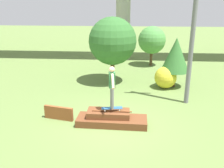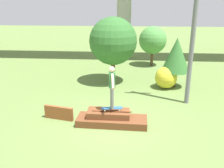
{
  "view_description": "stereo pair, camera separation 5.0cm",
  "coord_description": "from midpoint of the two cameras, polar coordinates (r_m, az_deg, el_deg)",
  "views": [
    {
      "loc": [
        0.65,
        -8.51,
        4.43
      ],
      "look_at": [
        0.0,
        0.05,
        1.59
      ],
      "focal_mm": 40.0,
      "sensor_mm": 36.0,
      "label": 1
    },
    {
      "loc": [
        0.7,
        -8.5,
        4.43
      ],
      "look_at": [
        0.0,
        0.05,
        1.59
      ],
      "focal_mm": 40.0,
      "sensor_mm": 36.0,
      "label": 2
    }
  ],
  "objects": [
    {
      "name": "tree_mid_back",
      "position": [
        13.63,
        14.26,
        6.46
      ],
      "size": [
        1.5,
        1.5,
        2.67
      ],
      "color": "#4C3823",
      "rests_on": "ground_plane"
    },
    {
      "name": "ground_plane",
      "position": [
        9.61,
        -0.18,
        -9.15
      ],
      "size": [
        80.0,
        80.0,
        0.0
      ],
      "primitive_type": "plane",
      "color": "olive"
    },
    {
      "name": "utility_pole",
      "position": [
        11.22,
        18.13,
        13.76
      ],
      "size": [
        1.3,
        0.2,
        7.18
      ],
      "color": "slate",
      "rests_on": "ground_plane"
    },
    {
      "name": "tree_behind_left",
      "position": [
        13.9,
        0.01,
        9.76
      ],
      "size": [
        2.64,
        2.64,
        3.69
      ],
      "color": "brown",
      "rests_on": "ground_plane"
    },
    {
      "name": "skateboard",
      "position": [
        9.38,
        -0.15,
        -5.54
      ],
      "size": [
        0.81,
        0.34,
        0.09
      ],
      "color": "#23517F",
      "rests_on": "scrap_pile"
    },
    {
      "name": "scrap_plank_loose",
      "position": [
        10.09,
        -12.24,
        -6.51
      ],
      "size": [
        1.2,
        0.38,
        0.54
      ],
      "color": "brown",
      "rests_on": "ground_plane"
    },
    {
      "name": "scrap_pile",
      "position": [
        9.55,
        -0.42,
        -7.92
      ],
      "size": [
        2.67,
        0.98,
        0.57
      ],
      "color": "brown",
      "rests_on": "ground_plane"
    },
    {
      "name": "bush_yellow_flowering",
      "position": [
        13.62,
        12.03,
        1.48
      ],
      "size": [
        1.17,
        1.17,
        1.17
      ],
      "color": "gold",
      "rests_on": "ground_plane"
    },
    {
      "name": "tree_behind_right",
      "position": [
        18.14,
        9.03,
        9.87
      ],
      "size": [
        1.94,
        1.94,
        2.82
      ],
      "color": "#4C3823",
      "rests_on": "ground_plane"
    },
    {
      "name": "skater",
      "position": [
        9.04,
        -0.16,
        -0.17
      ],
      "size": [
        0.26,
        1.05,
        1.59
      ],
      "color": "slate",
      "rests_on": "skateboard"
    }
  ]
}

